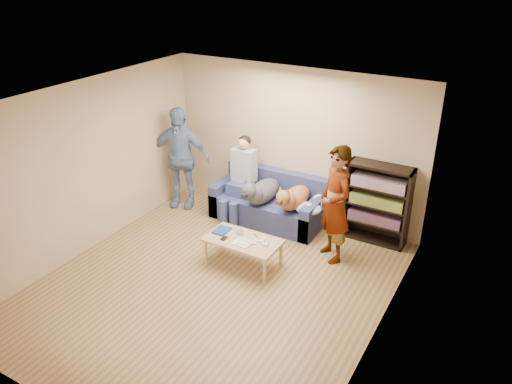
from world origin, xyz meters
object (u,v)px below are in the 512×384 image
Objects in this scene: dog_tan at (293,198)px; bookshelf at (378,202)px; sofa at (269,204)px; dog_gray at (261,191)px; person_standing_left at (180,158)px; person_standing_right at (335,205)px; person_seated at (241,175)px; camera_silver at (240,232)px; notebook_blue at (222,230)px; coffee_table at (243,242)px.

dog_tan is 0.88× the size of bookshelf.
sofa is 1.53× the size of dog_gray.
person_standing_right is at bearing -24.75° from person_standing_left.
camera_silver is at bearing -59.44° from person_seated.
person_standing_left is 1.26× the size of person_seated.
person_standing_right is 6.90× the size of notebook_blue.
coffee_table is (0.35, -1.16, -0.26)m from dog_gray.
coffee_table is at bearing -76.90° from sofa.
person_standing_left reaches higher than camera_silver.
notebook_blue is at bearing -71.59° from person_seated.
person_standing_right is at bearing 27.73° from notebook_blue.
dog_tan is at bearing -164.85° from person_standing_right.
person_standing_left is 0.97× the size of sofa.
person_seated is (-0.69, 1.18, 0.33)m from camera_silver.
coffee_table is at bearing -57.86° from person_seated.
dog_tan reaches higher than sofa.
person_standing_left is at bearing -171.11° from bookshelf.
camera_silver is 1.17m from dog_tan.
person_standing_left is 1.42× the size of bookshelf.
notebook_blue is at bearing -139.30° from bookshelf.
person_standing_right is at bearing 37.54° from coffee_table.
person_seated is at bearing -171.03° from bookshelf.
coffee_table is at bearing -7.13° from notebook_blue.
notebook_blue is 0.29m from camera_silver.
person_standing_left is at bearing 145.87° from notebook_blue.
coffee_table is at bearing -73.19° from dog_gray.
person_standing_right is 0.97× the size of person_standing_left.
notebook_blue is 1.13m from dog_gray.
person_standing_right is 1.22× the size of person_seated.
person_standing_left is 1.49× the size of dog_gray.
bookshelf is (1.82, 0.49, 0.05)m from dog_gray.
coffee_table is (-1.07, -0.82, -0.52)m from person_standing_right.
coffee_table is at bearing -48.75° from person_standing_left.
dog_gray reaches higher than camera_silver.
notebook_blue is at bearing -111.82° from person_standing_right.
person_standing_left is 3.50m from bookshelf.
person_standing_left reaches higher than bookshelf.
coffee_table is (-0.21, -1.23, -0.24)m from dog_tan.
notebook_blue is 2.48m from bookshelf.
person_seated is 0.50m from dog_gray.
person_seated reaches higher than camera_silver.
person_seated is 2.31m from bookshelf.
bookshelf reaches higher than coffee_table.
notebook_blue is (1.58, -1.07, -0.49)m from person_standing_left.
person_standing_right reaches higher than dog_gray.
dog_tan is at bearing 73.63° from camera_silver.
coffee_table is 0.85× the size of bookshelf.
bookshelf is at bearing 44.06° from camera_silver.
person_standing_right is 16.30× the size of camera_silver.
person_standing_right is at bearing -25.30° from dog_tan.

